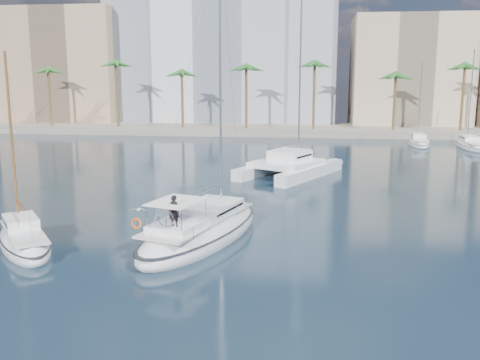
# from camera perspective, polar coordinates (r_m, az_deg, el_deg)

# --- Properties ---
(ground) EXTENTS (160.00, 160.00, 0.00)m
(ground) POSITION_cam_1_polar(r_m,az_deg,el_deg) (32.54, -1.02, -6.30)
(ground) COLOR black
(ground) RESTS_ON ground
(quay) EXTENTS (120.00, 14.00, 1.20)m
(quay) POSITION_cam_1_polar(r_m,az_deg,el_deg) (92.28, 4.55, 5.38)
(quay) COLOR gray
(quay) RESTS_ON ground
(building_modern) EXTENTS (42.00, 16.00, 28.00)m
(building_modern) POSITION_cam_1_polar(r_m,az_deg,el_deg) (105.12, -1.72, 13.41)
(building_modern) COLOR silver
(building_modern) RESTS_ON ground
(building_tan_left) EXTENTS (22.00, 14.00, 22.00)m
(building_tan_left) POSITION_cam_1_polar(r_m,az_deg,el_deg) (110.06, -17.98, 11.22)
(building_tan_left) COLOR tan
(building_tan_left) RESTS_ON ground
(building_beige) EXTENTS (20.00, 14.00, 20.00)m
(building_beige) POSITION_cam_1_polar(r_m,az_deg,el_deg) (102.21, 17.54, 10.74)
(building_beige) COLOR #C6AF8E
(building_beige) RESTS_ON ground
(palm_left) EXTENTS (3.60, 3.60, 12.30)m
(palm_left) POSITION_cam_1_polar(r_m,az_deg,el_deg) (95.82, -16.64, 10.97)
(palm_left) COLOR brown
(palm_left) RESTS_ON ground
(palm_centre) EXTENTS (3.60, 3.60, 12.30)m
(palm_centre) POSITION_cam_1_polar(r_m,az_deg,el_deg) (87.84, 4.51, 11.42)
(palm_centre) COLOR brown
(palm_centre) RESTS_ON ground
(main_sloop) EXTENTS (7.62, 13.40, 18.96)m
(main_sloop) POSITION_cam_1_polar(r_m,az_deg,el_deg) (32.22, -4.12, -5.47)
(main_sloop) COLOR white
(main_sloop) RESTS_ON ground
(small_sloop) EXTENTS (7.03, 8.05, 11.75)m
(small_sloop) POSITION_cam_1_polar(r_m,az_deg,el_deg) (33.27, -22.05, -5.98)
(small_sloop) COLOR white
(small_sloop) RESTS_ON ground
(catamaran) EXTENTS (10.65, 13.20, 17.24)m
(catamaran) POSITION_cam_1_polar(r_m,az_deg,el_deg) (52.92, 5.24, 1.71)
(catamaran) COLOR white
(catamaran) RESTS_ON ground
(seagull) EXTENTS (1.16, 0.50, 0.21)m
(seagull) POSITION_cam_1_polar(r_m,az_deg,el_deg) (37.31, -10.74, -3.11)
(seagull) COLOR silver
(seagull) RESTS_ON ground
(moored_yacht_a) EXTENTS (3.37, 9.52, 11.90)m
(moored_yacht_a) POSITION_cam_1_polar(r_m,az_deg,el_deg) (79.83, 18.53, 3.52)
(moored_yacht_a) COLOR white
(moored_yacht_a) RESTS_ON ground
(moored_yacht_b) EXTENTS (3.32, 10.83, 13.72)m
(moored_yacht_b) POSITION_cam_1_polar(r_m,az_deg,el_deg) (79.42, 23.41, 3.14)
(moored_yacht_b) COLOR white
(moored_yacht_b) RESTS_ON ground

